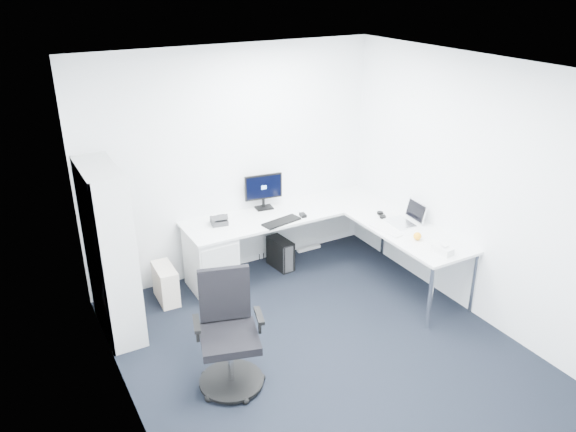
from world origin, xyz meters
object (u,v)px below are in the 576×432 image
l_desk (303,251)px  task_chair (229,336)px  bookshelf (110,252)px  laptop (401,214)px  monitor (264,191)px

l_desk → task_chair: task_chair is taller
bookshelf → laptop: 3.18m
monitor → laptop: (1.16, -1.15, -0.10)m
l_desk → bookshelf: (-2.17, 0.05, 0.51)m
task_chair → laptop: task_chair is taller
bookshelf → laptop: bookshelf is taller
bookshelf → monitor: (1.96, 0.53, 0.09)m
bookshelf → task_chair: bearing=-64.3°
task_chair → monitor: size_ratio=2.30×
bookshelf → laptop: size_ratio=5.16×
l_desk → monitor: bearing=110.8°
bookshelf → monitor: bookshelf is taller
l_desk → task_chair: bearing=-139.0°
monitor → task_chair: bearing=-117.2°
bookshelf → l_desk: bearing=-1.3°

